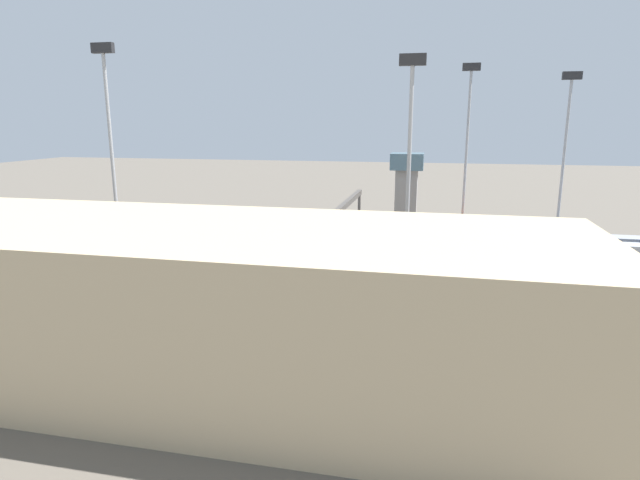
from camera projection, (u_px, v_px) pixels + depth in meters
name	position (u px, v px, depth m)	size (l,w,h in m)	color
ground_plane	(312.00, 259.00, 78.61)	(400.00, 400.00, 0.00)	#60594F
track_bed_0	(328.00, 241.00, 90.51)	(140.00, 2.80, 0.12)	#4C443D
track_bed_1	(322.00, 247.00, 85.74)	(140.00, 2.80, 0.12)	#3D3833
track_bed_2	(315.00, 255.00, 80.98)	(140.00, 2.80, 0.12)	#4C443D
track_bed_3	(308.00, 263.00, 76.22)	(140.00, 2.80, 0.12)	#3D3833
track_bed_4	(299.00, 272.00, 71.45)	(140.00, 2.80, 0.12)	#3D3833
track_bed_5	(289.00, 283.00, 66.69)	(140.00, 2.80, 0.12)	#4C443D
train_on_track_0	(454.00, 234.00, 85.62)	(10.00, 3.00, 5.00)	#D85914
train_on_track_2	(288.00, 241.00, 81.46)	(139.00, 3.06, 4.40)	#285193
train_on_track_1	(392.00, 239.00, 82.91)	(95.60, 3.00, 3.80)	#A8AAB2
light_mast_0	(468.00, 133.00, 84.99)	(2.80, 0.70, 29.30)	#9EA0A5
light_mast_1	(409.00, 149.00, 56.15)	(2.80, 0.70, 27.05)	#9EA0A5
light_mast_2	(566.00, 139.00, 81.16)	(2.80, 0.70, 27.63)	#9EA0A5
light_mast_3	(110.00, 135.00, 64.83)	(2.80, 0.70, 29.41)	#9EA0A5
signal_gantry	(345.00, 211.00, 75.90)	(0.70, 30.00, 8.80)	#4C4742
maintenance_shed	(209.00, 304.00, 40.66)	(57.80, 19.35, 12.46)	tan
control_tower	(406.00, 186.00, 98.02)	(6.00, 6.00, 14.53)	gray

